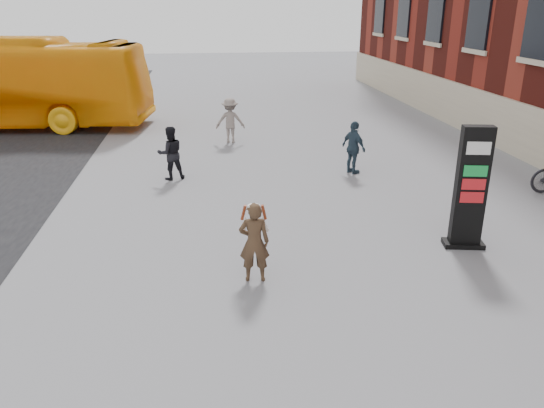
{
  "coord_description": "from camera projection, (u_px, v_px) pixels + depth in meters",
  "views": [
    {
      "loc": [
        -1.08,
        -8.25,
        4.91
      ],
      "look_at": [
        0.17,
        1.62,
        1.14
      ],
      "focal_mm": 35.0,
      "sensor_mm": 36.0,
      "label": 1
    }
  ],
  "objects": [
    {
      "name": "pedestrian_a",
      "position": [
        171.0,
        153.0,
        15.55
      ],
      "size": [
        0.9,
        0.78,
        1.58
      ],
      "primitive_type": "imported",
      "rotation": [
        0.0,
        0.0,
        3.4
      ],
      "color": "black",
      "rests_on": "ground"
    },
    {
      "name": "ground",
      "position": [
        274.0,
        295.0,
        9.52
      ],
      "size": [
        100.0,
        100.0,
        0.0
      ],
      "primitive_type": "plane",
      "color": "#9E9EA3"
    },
    {
      "name": "pedestrian_c",
      "position": [
        354.0,
        148.0,
        16.08
      ],
      "size": [
        0.78,
        1.02,
        1.61
      ],
      "primitive_type": "imported",
      "rotation": [
        0.0,
        0.0,
        2.05
      ],
      "color": "#2D4150",
      "rests_on": "ground"
    },
    {
      "name": "info_pylon",
      "position": [
        471.0,
        188.0,
        10.99
      ],
      "size": [
        0.91,
        0.57,
        2.63
      ],
      "rotation": [
        0.0,
        0.0,
        -0.19
      ],
      "color": "black",
      "rests_on": "ground"
    },
    {
      "name": "pedestrian_b",
      "position": [
        230.0,
        121.0,
        19.66
      ],
      "size": [
        1.13,
        0.72,
        1.66
      ],
      "primitive_type": "imported",
      "rotation": [
        0.0,
        0.0,
        3.05
      ],
      "color": "gray",
      "rests_on": "ground"
    },
    {
      "name": "woman",
      "position": [
        254.0,
        241.0,
        9.78
      ],
      "size": [
        0.61,
        0.57,
        1.56
      ],
      "rotation": [
        0.0,
        0.0,
        3.06
      ],
      "color": "#432F1E",
      "rests_on": "ground"
    }
  ]
}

